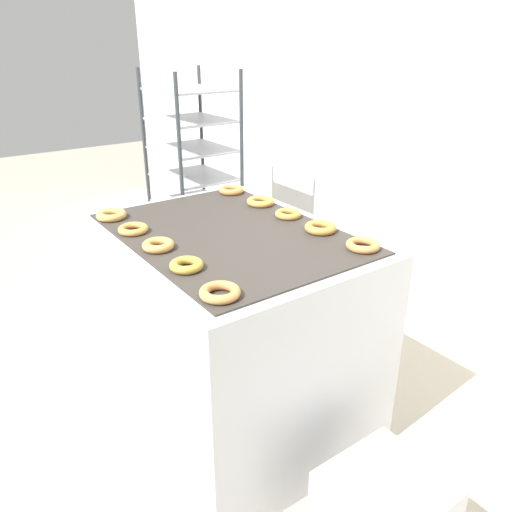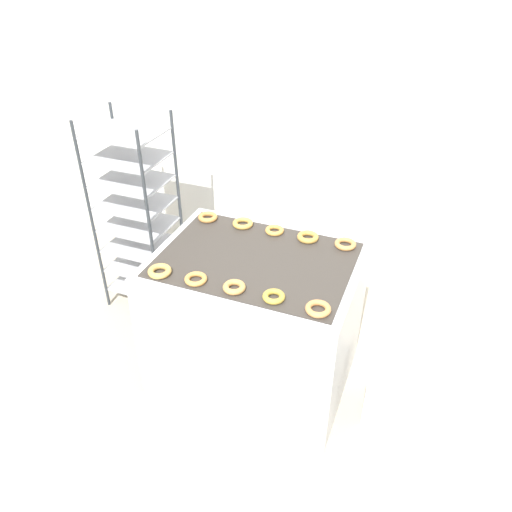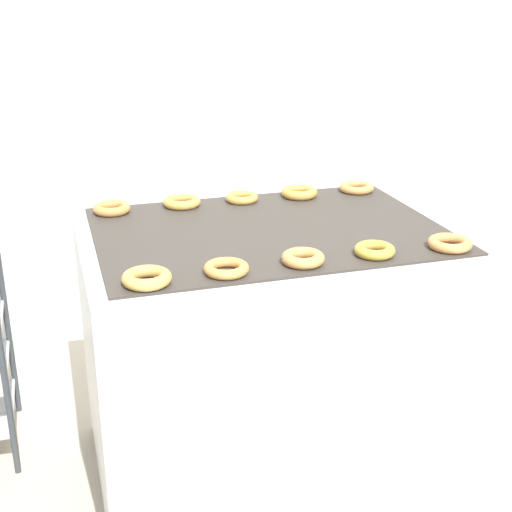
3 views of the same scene
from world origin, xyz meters
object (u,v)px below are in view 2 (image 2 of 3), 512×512
fryer_machine (256,320)px  donut_far_leftmost (208,217)px  donut_near_center (234,287)px  donut_far_right (308,237)px  donut_near_left (196,279)px  donut_near_rightmost (318,309)px  donut_far_rightmost (345,244)px  donut_near_right (274,297)px  donut_far_center (275,230)px  baking_rack_cart (137,214)px  donut_far_left (243,223)px  glaze_bin (398,392)px  donut_near_leftmost (160,271)px

fryer_machine → donut_far_leftmost: donut_far_leftmost is taller
donut_near_center → donut_far_right: 0.70m
donut_near_left → donut_near_rightmost: (0.72, -0.00, 0.00)m
fryer_machine → donut_far_rightmost: (0.47, 0.34, 0.51)m
donut_near_left → donut_near_right: 0.47m
donut_near_right → donut_far_center: donut_near_right is taller
donut_far_rightmost → donut_near_left: bearing=-136.3°
baking_rack_cart → donut_near_right: (1.41, -0.81, 0.19)m
baking_rack_cart → donut_far_right: bearing=-5.9°
fryer_machine → donut_far_left: donut_far_left is taller
donut_near_rightmost → glaze_bin: bearing=35.5°
fryer_machine → donut_far_right: donut_far_right is taller
glaze_bin → donut_near_rightmost: bearing=-144.5°
donut_far_right → donut_near_left: bearing=-124.8°
fryer_machine → donut_near_right: bearing=-54.7°
donut_far_right → donut_far_left: bearing=178.8°
donut_near_left → donut_near_center: donut_near_center is taller
donut_near_leftmost → donut_far_right: same height
baking_rack_cart → donut_near_left: bearing=-40.9°
fryer_machine → donut_far_rightmost: size_ratio=9.21×
fryer_machine → donut_near_right: 0.65m
donut_near_leftmost → donut_near_rightmost: (0.95, 0.01, -0.00)m
donut_far_left → donut_far_right: size_ratio=1.00×
donut_far_rightmost → donut_near_center: bearing=-125.2°
donut_far_left → donut_far_leftmost: bearing=-178.1°
baking_rack_cart → donut_far_left: 0.98m
donut_near_rightmost → donut_far_center: 0.83m
glaze_bin → donut_near_leftmost: 1.69m
donut_far_right → fryer_machine: bearing=-124.6°
donut_near_right → donut_far_leftmost: 0.98m
donut_far_rightmost → donut_far_left: bearing=179.7°
glaze_bin → donut_far_right: size_ratio=2.76×
donut_far_center → donut_far_right: size_ratio=0.89×
donut_near_center → donut_far_right: same height
donut_near_left → donut_far_center: same height
glaze_bin → donut_far_right: (-0.74, 0.32, 0.81)m
donut_near_left → donut_far_center: bearing=70.6°
donut_far_right → donut_near_rightmost: bearing=-69.3°
fryer_machine → donut_near_left: donut_near_left is taller
donut_far_right → donut_near_right: bearing=-89.7°
donut_near_left → donut_near_right: donut_near_right is taller
baking_rack_cart → glaze_bin: (2.15, -0.47, -0.62)m
glaze_bin → donut_near_rightmost: (-0.49, -0.35, 0.81)m
donut_near_rightmost → donut_near_left: bearing=179.8°
donut_near_rightmost → donut_far_right: bearing=110.7°
donut_near_rightmost → fryer_machine: bearing=144.9°
donut_far_leftmost → donut_far_rightmost: (0.96, 0.01, -0.00)m
donut_far_leftmost → donut_near_leftmost: bearing=-88.1°
donut_far_left → donut_far_center: 0.23m
donut_near_rightmost → donut_far_left: (-0.71, 0.68, 0.00)m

